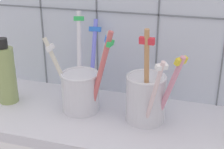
% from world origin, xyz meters
% --- Properties ---
extents(counter_slab, '(0.64, 0.22, 0.02)m').
position_xyz_m(counter_slab, '(0.00, 0.00, 0.01)').
color(counter_slab, silver).
rests_on(counter_slab, ground).
extents(toothbrush_cup_left, '(0.14, 0.13, 0.18)m').
position_xyz_m(toothbrush_cup_left, '(-0.06, 0.01, 0.07)').
color(toothbrush_cup_left, silver).
rests_on(toothbrush_cup_left, counter_slab).
extents(toothbrush_cup_right, '(0.11, 0.11, 0.18)m').
position_xyz_m(toothbrush_cup_right, '(0.07, 0.01, 0.07)').
color(toothbrush_cup_right, silver).
rests_on(toothbrush_cup_right, counter_slab).
extents(soap_bottle, '(0.04, 0.04, 0.14)m').
position_xyz_m(soap_bottle, '(-0.22, -0.00, 0.08)').
color(soap_bottle, '#92A55F').
rests_on(soap_bottle, counter_slab).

